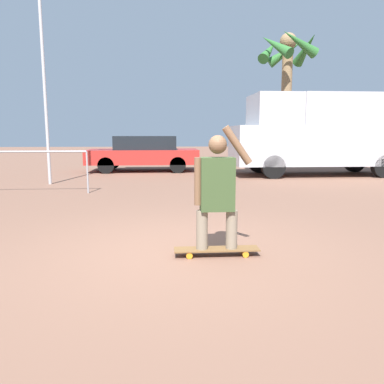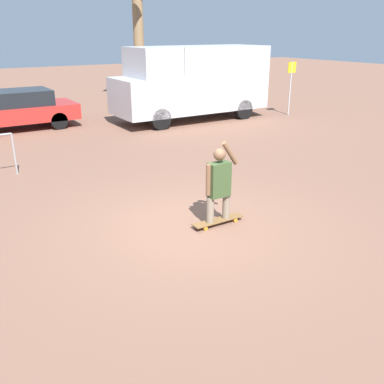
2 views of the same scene
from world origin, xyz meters
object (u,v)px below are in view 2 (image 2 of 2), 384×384
at_px(parked_car_red, 15,109).
at_px(street_sign, 291,81).
at_px(skateboard, 218,221).
at_px(camper_van, 194,80).
at_px(person_skateboarder, 219,181).

height_order(parked_car_red, street_sign, street_sign).
bearing_deg(street_sign, parked_car_red, 163.02).
bearing_deg(parked_car_red, skateboard, -82.37).
height_order(skateboard, street_sign, street_sign).
bearing_deg(skateboard, street_sign, 39.65).
xyz_separation_m(camper_van, parked_car_red, (-6.52, 1.92, -0.82)).
xyz_separation_m(person_skateboarder, street_sign, (9.11, 7.55, 0.57)).
bearing_deg(street_sign, skateboard, -140.35).
relative_size(parked_car_red, street_sign, 1.99).
height_order(person_skateboarder, street_sign, street_sign).
relative_size(person_skateboarder, street_sign, 0.68).
bearing_deg(camper_van, street_sign, -17.89).
bearing_deg(camper_van, skateboard, -119.84).
height_order(person_skateboarder, parked_car_red, person_skateboarder).
height_order(camper_van, street_sign, camper_van).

